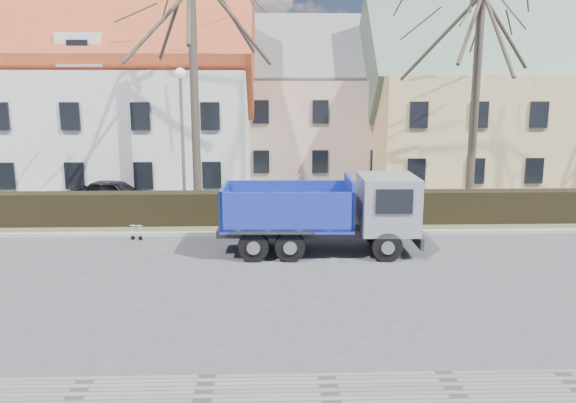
{
  "coord_description": "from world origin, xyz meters",
  "views": [
    {
      "loc": [
        1.21,
        -15.71,
        5.31
      ],
      "look_at": [
        1.78,
        2.88,
        1.6
      ],
      "focal_mm": 35.0,
      "sensor_mm": 36.0,
      "label": 1
    }
  ],
  "objects_px": {
    "streetlight": "(183,145)",
    "cart_frame": "(131,231)",
    "parked_car_a": "(115,194)",
    "dump_truck": "(313,213)"
  },
  "relations": [
    {
      "from": "streetlight",
      "to": "cart_frame",
      "type": "distance_m",
      "value": 4.36
    },
    {
      "from": "streetlight",
      "to": "parked_car_a",
      "type": "distance_m",
      "value": 5.15
    },
    {
      "from": "parked_car_a",
      "to": "streetlight",
      "type": "bearing_deg",
      "value": -117.02
    },
    {
      "from": "streetlight",
      "to": "parked_car_a",
      "type": "bearing_deg",
      "value": 142.73
    },
    {
      "from": "dump_truck",
      "to": "streetlight",
      "type": "height_order",
      "value": "streetlight"
    },
    {
      "from": "dump_truck",
      "to": "parked_car_a",
      "type": "relative_size",
      "value": 1.74
    },
    {
      "from": "dump_truck",
      "to": "streetlight",
      "type": "relative_size",
      "value": 1.07
    },
    {
      "from": "dump_truck",
      "to": "cart_frame",
      "type": "bearing_deg",
      "value": 166.02
    },
    {
      "from": "streetlight",
      "to": "cart_frame",
      "type": "height_order",
      "value": "streetlight"
    },
    {
      "from": "cart_frame",
      "to": "parked_car_a",
      "type": "bearing_deg",
      "value": 110.19
    }
  ]
}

